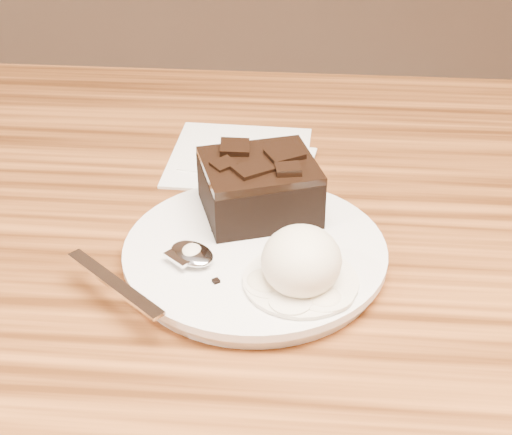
# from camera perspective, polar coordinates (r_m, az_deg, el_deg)

# --- Properties ---
(plate) EXTENTS (0.22, 0.22, 0.02)m
(plate) POSITION_cam_1_polar(r_m,az_deg,el_deg) (0.63, -0.07, -2.88)
(plate) COLOR white
(plate) RESTS_ON dining_table
(brownie) EXTENTS (0.11, 0.11, 0.04)m
(brownie) POSITION_cam_1_polar(r_m,az_deg,el_deg) (0.66, 0.24, 2.04)
(brownie) COLOR black
(brownie) RESTS_ON plate
(ice_cream_scoop) EXTENTS (0.06, 0.07, 0.05)m
(ice_cream_scoop) POSITION_cam_1_polar(r_m,az_deg,el_deg) (0.57, 3.42, -3.25)
(ice_cream_scoop) COLOR white
(ice_cream_scoop) RESTS_ON plate
(melt_puddle) EXTENTS (0.09, 0.09, 0.00)m
(melt_puddle) POSITION_cam_1_polar(r_m,az_deg,el_deg) (0.58, 3.36, -4.84)
(melt_puddle) COLOR white
(melt_puddle) RESTS_ON plate
(spoon) EXTENTS (0.14, 0.13, 0.01)m
(spoon) POSITION_cam_1_polar(r_m,az_deg,el_deg) (0.61, -4.82, -2.85)
(spoon) COLOR silver
(spoon) RESTS_ON plate
(napkin) EXTENTS (0.15, 0.15, 0.01)m
(napkin) POSITION_cam_1_polar(r_m,az_deg,el_deg) (0.79, -1.24, 4.65)
(napkin) COLOR white
(napkin) RESTS_ON dining_table
(crumb_a) EXTENTS (0.01, 0.01, 0.00)m
(crumb_a) POSITION_cam_1_polar(r_m,az_deg,el_deg) (0.64, -3.12, -0.81)
(crumb_a) COLOR black
(crumb_a) RESTS_ON plate
(crumb_b) EXTENTS (0.01, 0.01, 0.00)m
(crumb_b) POSITION_cam_1_polar(r_m,az_deg,el_deg) (0.59, -3.01, -4.77)
(crumb_b) COLOR black
(crumb_b) RESTS_ON plate
(crumb_c) EXTENTS (0.01, 0.01, 0.00)m
(crumb_c) POSITION_cam_1_polar(r_m,az_deg,el_deg) (0.63, -2.75, -1.44)
(crumb_c) COLOR black
(crumb_c) RESTS_ON plate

